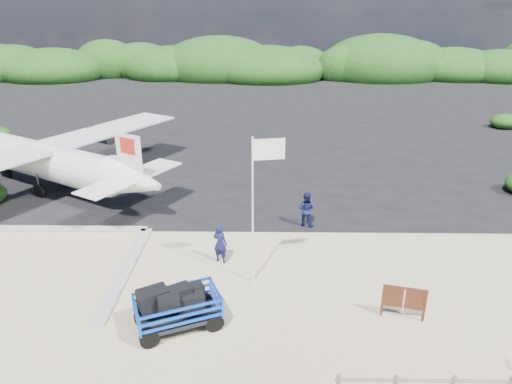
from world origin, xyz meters
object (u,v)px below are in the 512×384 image
at_px(baggage_cart, 179,327).
at_px(flagpole, 253,281).
at_px(signboard, 401,318).
at_px(aircraft_large, 397,127).
at_px(crew_b, 306,209).
at_px(crew_a, 220,243).

xyz_separation_m(baggage_cart, flagpole, (2.40, 2.80, 0.00)).
relative_size(signboard, aircraft_large, 0.09).
bearing_deg(aircraft_large, signboard, 105.25).
bearing_deg(baggage_cart, aircraft_large, 39.02).
distance_m(flagpole, aircraft_large, 27.28).
xyz_separation_m(signboard, crew_b, (-2.70, 7.04, 0.87)).
distance_m(crew_a, aircraft_large, 26.71).
distance_m(flagpole, crew_a, 2.15).
bearing_deg(flagpole, aircraft_large, 63.44).
bearing_deg(aircraft_large, crew_b, 93.60).
xyz_separation_m(baggage_cart, crew_b, (4.84, 7.64, 0.87)).
height_order(baggage_cart, flagpole, flagpole).
distance_m(baggage_cart, crew_a, 4.42).
bearing_deg(aircraft_large, baggage_cart, 91.88).
height_order(flagpole, crew_a, flagpole).
relative_size(crew_a, crew_b, 0.99).
height_order(crew_b, aircraft_large, aircraft_large).
relative_size(flagpole, crew_a, 3.36).
bearing_deg(signboard, aircraft_large, 88.82).
relative_size(flagpole, crew_b, 3.32).
height_order(flagpole, aircraft_large, flagpole).
distance_m(flagpole, signboard, 5.60).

